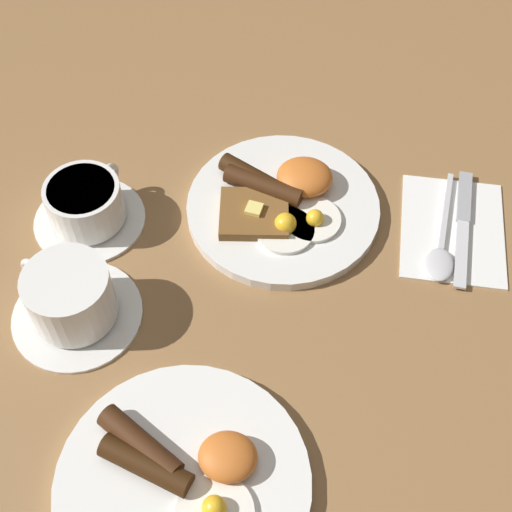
{
  "coord_description": "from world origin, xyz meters",
  "views": [
    {
      "loc": [
        -0.05,
        0.6,
        0.73
      ],
      "look_at": [
        0.02,
        0.1,
        0.03
      ],
      "focal_mm": 50.0,
      "sensor_mm": 36.0,
      "label": 1
    }
  ],
  "objects": [
    {
      "name": "teacup_near",
      "position": [
        0.25,
        0.05,
        0.03
      ],
      "size": [
        0.14,
        0.14,
        0.06
      ],
      "color": "white",
      "rests_on": "ground_plane"
    },
    {
      "name": "breakfast_plate_near",
      "position": [
        0.0,
        -0.0,
        0.01
      ],
      "size": [
        0.25,
        0.25,
        0.05
      ],
      "color": "white",
      "rests_on": "ground_plane"
    },
    {
      "name": "knife",
      "position": [
        -0.23,
        -0.01,
        0.01
      ],
      "size": [
        0.03,
        0.19,
        0.01
      ],
      "rotation": [
        0.0,
        0.0,
        1.5
      ],
      "color": "silver",
      "rests_on": "napkin"
    },
    {
      "name": "breakfast_plate_far",
      "position": [
        0.06,
        0.37,
        0.01
      ],
      "size": [
        0.26,
        0.26,
        0.04
      ],
      "color": "white",
      "rests_on": "ground_plane"
    },
    {
      "name": "ground_plane",
      "position": [
        0.0,
        0.0,
        0.0
      ],
      "size": [
        3.0,
        3.0,
        0.0
      ],
      "primitive_type": "plane",
      "color": "olive"
    },
    {
      "name": "teacup_far",
      "position": [
        0.22,
        0.19,
        0.04
      ],
      "size": [
        0.15,
        0.15,
        0.08
      ],
      "color": "white",
      "rests_on": "ground_plane"
    },
    {
      "name": "spoon",
      "position": [
        -0.2,
        0.05,
        0.01
      ],
      "size": [
        0.04,
        0.18,
        0.01
      ],
      "rotation": [
        0.0,
        0.0,
        1.46
      ],
      "color": "silver",
      "rests_on": "napkin"
    },
    {
      "name": "napkin",
      "position": [
        -0.22,
        -0.0,
        0.0
      ],
      "size": [
        0.13,
        0.17,
        0.01
      ],
      "primitive_type": "cube",
      "rotation": [
        0.0,
        0.0,
        -0.01
      ],
      "color": "white",
      "rests_on": "ground_plane"
    }
  ]
}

